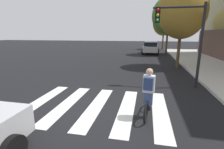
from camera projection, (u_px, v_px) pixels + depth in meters
name	position (u px, v px, depth m)	size (l,w,h in m)	color
ground_plane	(82.00, 105.00, 6.63)	(120.00, 120.00, 0.00)	black
crosswalk_stripes	(96.00, 106.00, 6.52)	(5.37, 3.87, 0.01)	silver
sedan_mid	(150.00, 48.00, 23.55)	(2.35, 4.81, 1.64)	#B7B7BC
cyclist	(149.00, 93.00, 5.49)	(0.39, 1.70, 1.69)	black
traffic_light_near	(184.00, 31.00, 8.25)	(2.47, 0.28, 4.20)	black
street_tree_near	(182.00, 11.00, 12.96)	(3.70, 3.70, 6.58)	#4C3823
street_tree_mid	(169.00, 15.00, 21.09)	(4.17, 4.17, 7.41)	#4C3823
street_tree_far	(164.00, 23.00, 28.96)	(3.82, 3.82, 6.79)	#4C3823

